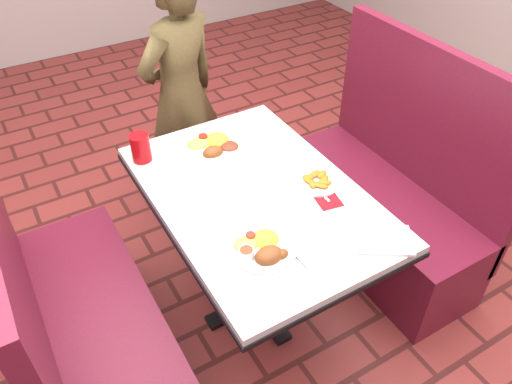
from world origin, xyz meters
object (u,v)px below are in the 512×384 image
diner_person (181,96)px  dining_table (256,209)px  near_dinner_plate (263,246)px  plantain_plate (317,182)px  booth_bench_right (384,203)px  booth_bench_left (90,333)px  red_tumbler (141,148)px  far_dinner_plate (214,144)px

diner_person → dining_table: bearing=66.4°
near_dinner_plate → plantain_plate: bearing=28.6°
diner_person → near_dinner_plate: bearing=60.8°
booth_bench_right → diner_person: (-0.72, 0.95, 0.40)m
booth_bench_left → near_dinner_plate: size_ratio=4.82×
booth_bench_left → red_tumbler: 0.82m
booth_bench_right → dining_table: bearing=180.0°
red_tumbler → dining_table: bearing=-54.5°
plantain_plate → red_tumbler: 0.80m
dining_table → far_dinner_plate: 0.39m
dining_table → red_tumbler: red_tumbler is taller
booth_bench_left → diner_person: size_ratio=0.82×
dining_table → plantain_plate: bearing=-18.6°
dining_table → booth_bench_right: (0.80, 0.00, -0.32)m
dining_table → near_dinner_plate: size_ratio=4.87×
booth_bench_left → near_dinner_plate: 0.85m
diner_person → far_dinner_plate: diner_person is taller
diner_person → near_dinner_plate: (-0.23, -1.25, 0.05)m
far_dinner_plate → diner_person: bearing=81.6°
booth_bench_right → red_tumbler: bearing=157.8°
dining_table → red_tumbler: bearing=125.5°
dining_table → booth_bench_left: booth_bench_left is taller
diner_person → near_dinner_plate: diner_person is taller
booth_bench_right → far_dinner_plate: 1.00m
booth_bench_right → diner_person: size_ratio=0.82×
dining_table → diner_person: bearing=85.4°
far_dinner_plate → red_tumbler: size_ratio=2.21×
dining_table → booth_bench_left: bearing=180.0°
far_dinner_plate → plantain_plate: far_dinner_plate is taller
diner_person → booth_bench_left: bearing=28.3°
far_dinner_plate → red_tumbler: 0.33m
booth_bench_right → far_dinner_plate: booth_bench_right is taller
diner_person → plantain_plate: diner_person is taller
far_dinner_plate → dining_table: bearing=-88.7°
booth_bench_right → far_dinner_plate: size_ratio=4.14×
diner_person → red_tumbler: 0.64m
near_dinner_plate → booth_bench_right: bearing=17.8°
booth_bench_left → far_dinner_plate: bearing=25.4°
far_dinner_plate → red_tumbler: (-0.32, 0.09, 0.04)m
near_dinner_plate → booth_bench_left: bearing=154.8°
booth_bench_right → near_dinner_plate: size_ratio=4.82×
red_tumbler → near_dinner_plate: bearing=-76.9°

